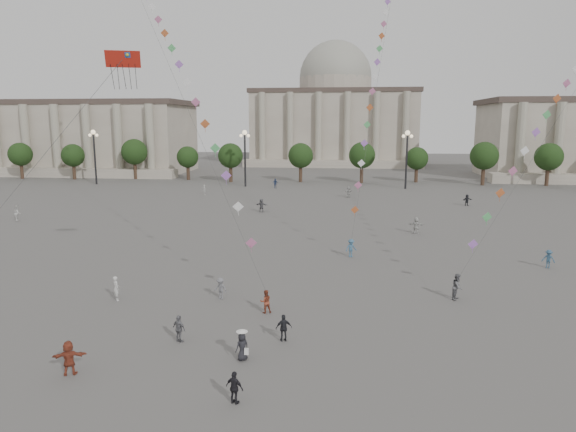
# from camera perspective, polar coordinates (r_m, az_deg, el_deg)

# --- Properties ---
(ground) EXTENTS (360.00, 360.00, 0.00)m
(ground) POSITION_cam_1_polar(r_m,az_deg,el_deg) (28.86, -3.21, -14.55)
(ground) COLOR #4F4C4A
(ground) RESTS_ON ground
(hall_west) EXTENTS (84.00, 26.22, 17.20)m
(hall_west) POSITION_cam_1_polar(r_m,az_deg,el_deg) (143.78, -27.10, 7.81)
(hall_west) COLOR gray
(hall_west) RESTS_ON ground
(hall_central) EXTENTS (48.30, 34.30, 35.50)m
(hall_central) POSITION_cam_1_polar(r_m,az_deg,el_deg) (155.05, 5.20, 11.15)
(hall_central) COLOR gray
(hall_central) RESTS_ON ground
(tree_row) EXTENTS (137.12, 5.12, 8.00)m
(tree_row) POSITION_cam_1_polar(r_m,az_deg,el_deg) (104.07, 4.27, 6.66)
(tree_row) COLOR #38271C
(tree_row) RESTS_ON ground
(lamp_post_far_west) EXTENTS (2.00, 0.90, 10.65)m
(lamp_post_far_west) POSITION_cam_1_polar(r_m,az_deg,el_deg) (107.96, -20.74, 7.20)
(lamp_post_far_west) COLOR #262628
(lamp_post_far_west) RESTS_ON ground
(lamp_post_mid_west) EXTENTS (2.00, 0.90, 10.65)m
(lamp_post_mid_west) POSITION_cam_1_polar(r_m,az_deg,el_deg) (97.86, -4.82, 7.57)
(lamp_post_mid_west) COLOR #262628
(lamp_post_mid_west) RESTS_ON ground
(lamp_post_mid_east) EXTENTS (2.00, 0.90, 10.65)m
(lamp_post_mid_east) POSITION_cam_1_polar(r_m,az_deg,el_deg) (96.42, 13.08, 7.29)
(lamp_post_mid_east) COLOR #262628
(lamp_post_mid_east) RESTS_ON ground
(person_crowd_0) EXTENTS (1.15, 0.73, 1.82)m
(person_crowd_0) POSITION_cam_1_polar(r_m,az_deg,el_deg) (95.40, -1.44, 3.64)
(person_crowd_0) COLOR #344775
(person_crowd_0) RESTS_ON ground
(person_crowd_1) EXTENTS (1.09, 1.17, 1.93)m
(person_crowd_1) POSITION_cam_1_polar(r_m,az_deg,el_deg) (72.31, -27.85, 0.29)
(person_crowd_1) COLOR silver
(person_crowd_1) RESTS_ON ground
(person_crowd_4) EXTENTS (1.65, 1.41, 1.79)m
(person_crowd_4) POSITION_cam_1_polar(r_m,az_deg,el_deg) (84.43, 6.72, 2.68)
(person_crowd_4) COLOR #B2B2AE
(person_crowd_4) RESTS_ON ground
(person_crowd_6) EXTENTS (1.12, 0.87, 1.54)m
(person_crowd_6) POSITION_cam_1_polar(r_m,az_deg,el_deg) (36.32, -7.51, -7.97)
(person_crowd_6) COLOR slate
(person_crowd_6) RESTS_ON ground
(person_crowd_7) EXTENTS (1.78, 0.95, 1.83)m
(person_crowd_7) POSITION_cam_1_polar(r_m,az_deg,el_deg) (58.33, 14.05, -1.02)
(person_crowd_7) COLOR beige
(person_crowd_7) RESTS_ON ground
(person_crowd_9) EXTENTS (1.62, 1.14, 1.68)m
(person_crowd_9) POSITION_cam_1_polar(r_m,az_deg,el_deg) (79.90, 19.27, 1.69)
(person_crowd_9) COLOR black
(person_crowd_9) RESTS_ON ground
(person_crowd_10) EXTENTS (0.63, 0.74, 1.71)m
(person_crowd_10) POSITION_cam_1_polar(r_m,az_deg,el_deg) (88.02, -9.25, 2.90)
(person_crowd_10) COLOR #B8B9B4
(person_crowd_10) RESTS_ON ground
(person_crowd_12) EXTENTS (1.76, 0.80, 1.83)m
(person_crowd_12) POSITION_cam_1_polar(r_m,az_deg,el_deg) (70.21, -2.96, 1.19)
(person_crowd_12) COLOR #58585C
(person_crowd_12) RESTS_ON ground
(person_crowd_13) EXTENTS (0.71, 0.74, 1.71)m
(person_crowd_13) POSITION_cam_1_polar(r_m,az_deg,el_deg) (37.68, -18.54, -7.61)
(person_crowd_13) COLOR silver
(person_crowd_13) RESTS_ON ground
(person_crowd_14) EXTENTS (1.18, 0.99, 1.58)m
(person_crowd_14) POSITION_cam_1_polar(r_m,az_deg,el_deg) (48.60, 26.96, -4.28)
(person_crowd_14) COLOR #31536F
(person_crowd_14) RESTS_ON ground
(tourist_1) EXTENTS (0.95, 0.67, 1.50)m
(tourist_1) POSITION_cam_1_polar(r_m,az_deg,el_deg) (23.71, -5.95, -18.45)
(tourist_1) COLOR black
(tourist_1) RESTS_ON ground
(tourist_2) EXTENTS (1.69, 1.01, 1.73)m
(tourist_2) POSITION_cam_1_polar(r_m,az_deg,el_deg) (27.99, -23.16, -14.29)
(tourist_2) COLOR brown
(tourist_2) RESTS_ON ground
(tourist_3) EXTENTS (0.99, 0.77, 1.57)m
(tourist_3) POSITION_cam_1_polar(r_m,az_deg,el_deg) (29.97, -12.01, -12.15)
(tourist_3) COLOR slate
(tourist_3) RESTS_ON ground
(tourist_4) EXTENTS (0.98, 0.63, 1.56)m
(tourist_4) POSITION_cam_1_polar(r_m,az_deg,el_deg) (29.46, -0.47, -12.33)
(tourist_4) COLOR black
(tourist_4) RESTS_ON ground
(kite_flyer_0) EXTENTS (0.91, 0.82, 1.53)m
(kite_flyer_0) POSITION_cam_1_polar(r_m,az_deg,el_deg) (33.55, -2.50, -9.46)
(kite_flyer_0) COLOR brown
(kite_flyer_0) RESTS_ON ground
(kite_flyer_1) EXTENTS (1.25, 1.07, 1.68)m
(kite_flyer_1) POSITION_cam_1_polar(r_m,az_deg,el_deg) (47.17, 7.02, -3.56)
(kite_flyer_1) COLOR #3A6283
(kite_flyer_1) RESTS_ON ground
(kite_flyer_2) EXTENTS (1.02, 1.10, 1.82)m
(kite_flyer_2) POSITION_cam_1_polar(r_m,az_deg,el_deg) (37.76, 18.30, -7.47)
(kite_flyer_2) COLOR #5D5D61
(kite_flyer_2) RESTS_ON ground
(hat_person) EXTENTS (0.84, 0.83, 1.69)m
(hat_person) POSITION_cam_1_polar(r_m,az_deg,el_deg) (27.41, -5.11, -14.13)
(hat_person) COLOR black
(hat_person) RESTS_ON ground
(dragon_kite) EXTENTS (6.08, 4.34, 19.12)m
(dragon_kite) POSITION_cam_1_polar(r_m,az_deg,el_deg) (36.12, -18.02, 14.95)
(dragon_kite) COLOR #B31F13
(dragon_kite) RESTS_ON ground
(kite_train_west) EXTENTS (28.27, 40.06, 63.56)m
(kite_train_west) POSITION_cam_1_polar(r_m,az_deg,el_deg) (57.49, -14.80, 20.88)
(kite_train_west) COLOR #3F3F3F
(kite_train_west) RESTS_ON ground
(kite_train_mid) EXTENTS (8.18, 39.89, 61.38)m
(kite_train_mid) POSITION_cam_1_polar(r_m,az_deg,el_deg) (68.65, 11.09, 22.21)
(kite_train_mid) COLOR #3F3F3F
(kite_train_mid) RESTS_ON ground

